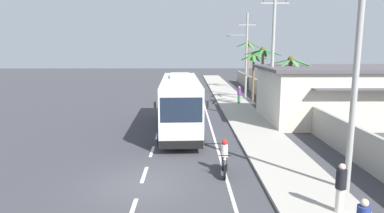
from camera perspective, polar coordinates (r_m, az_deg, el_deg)
The scene contains 16 objects.
ground_plane at distance 15.05m, azimuth -8.57°, elevation -12.90°, with size 160.00×160.00×0.00m, color #3A3A3F.
sidewalk_kerb at distance 24.90m, azimuth 10.35°, elevation -3.56°, with size 3.20×90.00×0.14m, color #A8A399.
lane_markings at distance 28.79m, azimuth -0.27°, elevation -1.70°, with size 3.89×71.00×0.01m.
boundary_wall at distance 29.46m, azimuth 16.17°, elevation -0.01°, with size 0.24×60.00×1.85m, color #9E998E.
coach_bus_foreground at distance 23.81m, azimuth -1.97°, elevation 0.79°, with size 3.12×11.45×3.91m.
motorcycle_beside_bus at distance 16.02m, azimuth 5.43°, elevation -8.91°, with size 0.56×1.96×1.60m.
pedestrian_near_kerb at distance 13.11m, azimuth 23.61°, elevation -12.20°, with size 0.36×0.36×1.75m.
pedestrian_midwalk at distance 35.09m, azimuth 7.89°, elevation 2.05°, with size 0.36×0.36×1.74m.
utility_pole_nearest at distance 14.52m, azimuth 25.79°, elevation 5.69°, with size 2.27×0.24×9.63m.
utility_pole_mid at distance 26.88m, azimuth 13.35°, elevation 8.43°, with size 2.14×0.24×10.03m.
utility_pole_far at distance 39.76m, azimuth 8.99°, elevation 8.76°, with size 3.28×0.24×9.57m.
palm_nearest at distance 47.41m, azimuth 9.36°, elevation 8.74°, with size 3.41×3.60×6.72m.
palm_second at distance 32.43m, azimuth 11.74°, elevation 7.37°, with size 3.52×3.30×5.84m.
palm_third at distance 28.79m, azimuth 16.12°, elevation 5.12°, with size 3.80×3.54×5.10m.
palm_fourth at distance 37.25m, azimuth 10.30°, elevation 7.00°, with size 2.96×3.01×5.25m.
roadside_building at distance 29.75m, azimuth 25.43°, elevation 1.94°, with size 14.59×8.75×4.31m.
Camera 1 is at (1.98, -13.74, 5.82)m, focal length 31.88 mm.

